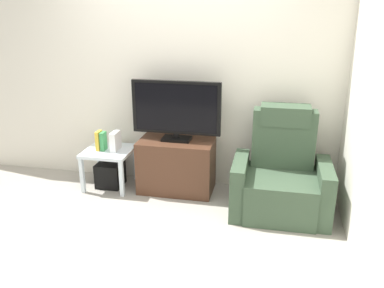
% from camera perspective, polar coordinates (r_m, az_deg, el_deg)
% --- Properties ---
extents(ground_plane, '(6.40, 6.40, 0.00)m').
position_cam_1_polar(ground_plane, '(4.04, -5.81, -11.46)').
color(ground_plane, '#9E998E').
extents(wall_back, '(6.40, 0.06, 2.60)m').
position_cam_1_polar(wall_back, '(4.62, -2.17, 9.87)').
color(wall_back, silver).
rests_on(wall_back, ground).
extents(wall_side, '(0.06, 4.48, 2.60)m').
position_cam_1_polar(wall_side, '(3.47, 24.60, 4.91)').
color(wall_side, silver).
rests_on(wall_side, ground).
extents(tv_stand, '(0.84, 0.48, 0.61)m').
position_cam_1_polar(tv_stand, '(4.60, -2.22, -3.08)').
color(tv_stand, '#4C2D1E').
rests_on(tv_stand, ground).
extents(television, '(0.99, 0.20, 0.67)m').
position_cam_1_polar(television, '(4.41, -2.28, 4.93)').
color(television, black).
rests_on(television, tv_stand).
extents(recliner_armchair, '(0.98, 0.78, 1.08)m').
position_cam_1_polar(recliner_armchair, '(4.23, 12.58, -4.67)').
color(recliner_armchair, '#384C38').
rests_on(recliner_armchair, ground).
extents(side_table, '(0.54, 0.54, 0.46)m').
position_cam_1_polar(side_table, '(4.78, -11.76, -1.60)').
color(side_table, silver).
rests_on(side_table, ground).
extents(subwoofer_box, '(0.29, 0.29, 0.29)m').
position_cam_1_polar(subwoofer_box, '(4.87, -11.57, -4.24)').
color(subwoofer_box, black).
rests_on(subwoofer_box, ground).
extents(book_leftmost, '(0.04, 0.12, 0.22)m').
position_cam_1_polar(book_leftmost, '(4.74, -13.12, 0.49)').
color(book_leftmost, gold).
rests_on(book_leftmost, side_table).
extents(book_middle, '(0.05, 0.11, 0.22)m').
position_cam_1_polar(book_middle, '(4.72, -12.52, 0.40)').
color(book_middle, '#388C4C').
rests_on(book_middle, side_table).
extents(game_console, '(0.07, 0.20, 0.22)m').
position_cam_1_polar(game_console, '(4.69, -10.85, 0.44)').
color(game_console, white).
rests_on(game_console, side_table).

